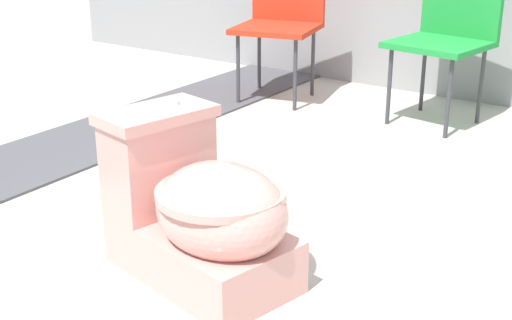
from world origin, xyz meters
TOP-DOWN VIEW (x-y plane):
  - ground_plane at (0.00, 0.00)m, footprint 14.00×14.00m
  - gravel_strip at (-1.13, 0.50)m, footprint 0.56×8.00m
  - toilet at (0.15, -0.12)m, footprint 0.69×0.50m
  - folding_chair_left at (-0.81, 1.84)m, footprint 0.53×0.53m
  - folding_chair_middle at (0.16, 1.92)m, footprint 0.50×0.50m

SIDE VIEW (x-z plane):
  - ground_plane at x=0.00m, z-range 0.00..0.00m
  - gravel_strip at x=-1.13m, z-range 0.00..0.01m
  - toilet at x=0.15m, z-range -0.04..0.48m
  - folding_chair_left at x=-0.81m, z-range 0.09..0.93m
  - folding_chair_middle at x=0.16m, z-range 0.09..0.93m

